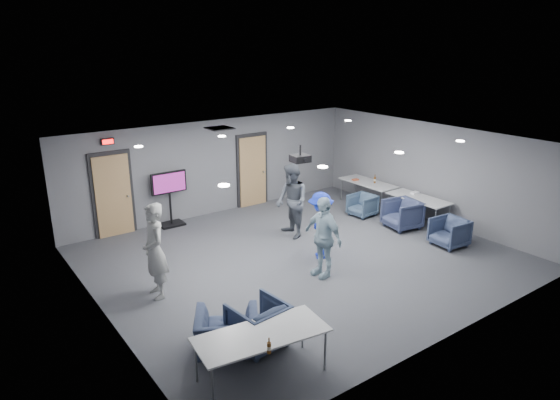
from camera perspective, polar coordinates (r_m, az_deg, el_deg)
floor at (r=11.67m, az=2.53°, el=-6.59°), size 9.00×9.00×0.00m
ceiling at (r=10.83m, az=2.72°, el=6.52°), size 9.00×9.00×0.00m
wall_back at (r=14.40m, az=-7.32°, el=3.75°), size 9.00×0.02×2.70m
wall_front at (r=8.63m, az=19.45°, el=-7.00°), size 9.00×0.02×2.70m
wall_left at (r=9.25m, az=-19.92°, el=-5.37°), size 0.02×8.00×2.70m
wall_right at (r=14.31m, az=16.92°, el=3.02°), size 0.02×8.00×2.70m
door_left at (r=13.32m, az=-18.54°, el=0.52°), size 1.06×0.17×2.24m
door_right at (r=15.02m, az=-3.18°, el=3.35°), size 1.06×0.17×2.24m
exit_sign at (r=12.98m, az=-19.11°, el=6.33°), size 0.32×0.08×0.16m
hvac_diffuser at (r=12.86m, az=-6.92°, el=8.15°), size 0.60×0.60×0.03m
downlights at (r=10.83m, az=2.72°, el=6.44°), size 6.18×3.78×0.02m
person_a at (r=9.93m, az=-14.13°, el=-5.69°), size 0.53×0.74×1.91m
person_b at (r=12.55m, az=1.35°, el=-0.14°), size 0.87×1.04×1.90m
person_c at (r=10.53m, az=4.92°, el=-4.21°), size 0.48×1.05×1.76m
person_d at (r=11.44m, az=4.63°, el=-2.91°), size 1.02×1.16×1.56m
chair_right_a at (r=14.44m, az=9.38°, el=-0.59°), size 0.73×0.71×0.63m
chair_right_b at (r=13.68m, az=13.78°, el=-1.59°), size 0.98×0.96×0.78m
chair_right_c at (r=12.85m, az=18.78°, el=-3.52°), size 0.83×0.81×0.70m
chair_front_a at (r=8.42m, az=-2.51°, el=-13.99°), size 0.91×0.93×0.77m
chair_front_b at (r=8.38m, az=-6.07°, el=-14.76°), size 1.31×1.27×0.65m
table_right_a at (r=15.28m, az=10.05°, el=1.86°), size 0.76×1.83×0.73m
table_right_b at (r=14.08m, az=15.55°, el=0.09°), size 0.74×1.77×0.73m
table_front_left at (r=7.58m, az=-2.12°, el=-15.26°), size 2.06×1.07×0.73m
bottle_front at (r=7.11m, az=-1.26°, el=-16.51°), size 0.06×0.06×0.24m
bottle_right at (r=15.18m, az=10.78°, el=2.28°), size 0.07×0.07×0.27m
snack_box at (r=15.40m, az=8.60°, el=2.32°), size 0.20×0.15×0.04m
wrapper at (r=14.39m, az=15.15°, el=0.80°), size 0.22×0.16×0.05m
tv_stand at (r=13.66m, az=-12.49°, el=0.51°), size 0.98×0.47×1.50m
projector at (r=10.72m, az=2.34°, el=4.78°), size 0.42×0.39×0.37m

